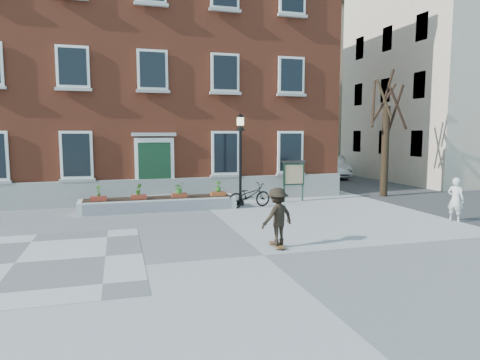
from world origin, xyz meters
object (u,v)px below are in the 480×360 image
object	(u,v)px
skateboarder	(277,217)
lamp_post	(240,146)
bystander	(456,200)
bicycle	(249,195)
parked_car	(332,167)
notice_board	(294,174)

from	to	relation	value
skateboarder	lamp_post	bearing A→B (deg)	82.48
bystander	bicycle	bearing A→B (deg)	29.00
parked_car	lamp_post	bearing A→B (deg)	-120.84
bystander	notice_board	size ratio (longest dim) A/B	0.84
skateboarder	parked_car	bearing A→B (deg)	57.65
bicycle	bystander	distance (m)	7.76
parked_car	lamp_post	world-z (taller)	lamp_post
parked_car	lamp_post	xyz separation A→B (m)	(-9.27, -9.22, 1.77)
bystander	parked_car	bearing A→B (deg)	-34.58
parked_car	notice_board	distance (m)	11.14
parked_car	bystander	size ratio (longest dim) A/B	2.96
parked_car	skateboarder	size ratio (longest dim) A/B	2.82
notice_board	skateboarder	xyz separation A→B (m)	(-3.51, -7.13, -0.41)
parked_car	bicycle	bearing A→B (deg)	-118.31
bystander	skateboarder	bearing A→B (deg)	78.13
skateboarder	notice_board	bearing A→B (deg)	63.82
skateboarder	bicycle	bearing A→B (deg)	79.82
bystander	notice_board	distance (m)	6.81
notice_board	bicycle	bearing A→B (deg)	-158.86
bicycle	lamp_post	size ratio (longest dim) A/B	0.49
bicycle	parked_car	xyz separation A→B (m)	(9.05, 9.84, 0.26)
lamp_post	notice_board	xyz separation A→B (m)	(2.60, 0.30, -1.28)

